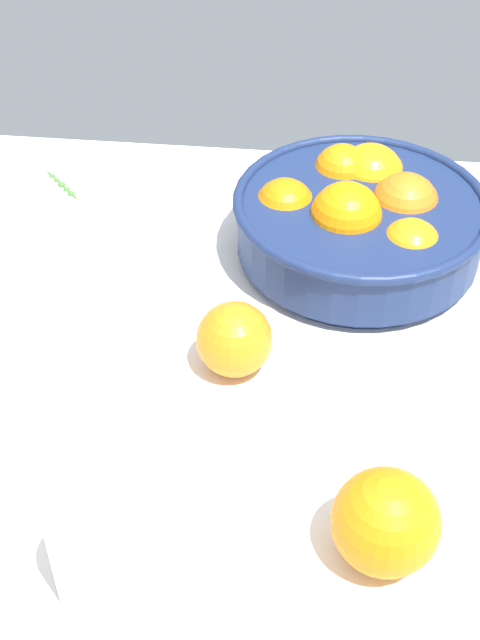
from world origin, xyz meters
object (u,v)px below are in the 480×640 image
Objects in this scene: juice_glass at (97,555)px; fruit_bowl at (360,219)px; loose_orange_1 at (386,522)px; loose_orange_2 at (234,339)px.

fruit_bowl is at bearing 66.87° from juice_glass.
juice_glass is at bearing -166.57° from loose_orange_1.
loose_orange_2 is at bearing 125.21° from loose_orange_1.
fruit_bowl is 49.68cm from juice_glass.
juice_glass is (-19.51, -45.68, -0.87)cm from fruit_bowl.
juice_glass is at bearing -106.60° from loose_orange_2.
loose_orange_2 is at bearing -120.53° from fruit_bowl.
fruit_bowl reaches higher than juice_glass.
loose_orange_2 is (-11.92, -20.22, -1.08)cm from fruit_bowl.
juice_glass reaches higher than loose_orange_2.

